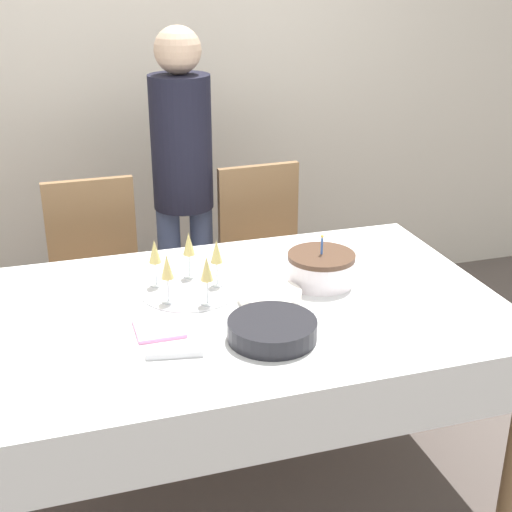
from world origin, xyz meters
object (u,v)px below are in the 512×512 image
at_px(dining_chair_far_right, 266,259).
at_px(champagne_tray, 188,273).
at_px(dining_chair_far_left, 98,279).
at_px(birthday_cake, 321,268).
at_px(plate_stack_main, 272,330).
at_px(plate_stack_dessert, 270,296).
at_px(person_standing, 182,169).

relative_size(dining_chair_far_right, champagne_tray, 2.74).
bearing_deg(dining_chair_far_left, birthday_cake, -47.35).
bearing_deg(birthday_cake, plate_stack_main, -131.32).
relative_size(plate_stack_dessert, person_standing, 0.14).
xyz_separation_m(champagne_tray, plate_stack_dessert, (0.25, -0.15, -0.05)).
distance_m(dining_chair_far_right, plate_stack_dessert, 0.96).
relative_size(birthday_cake, plate_stack_dessert, 1.11).
bearing_deg(person_standing, birthday_cake, -72.96).
distance_m(champagne_tray, person_standing, 0.93).
height_order(dining_chair_far_right, plate_stack_main, dining_chair_far_right).
height_order(dining_chair_far_right, birthday_cake, dining_chair_far_right).
height_order(champagne_tray, plate_stack_main, champagne_tray).
bearing_deg(dining_chair_far_left, plate_stack_dessert, -59.58).
relative_size(plate_stack_main, plate_stack_dessert, 1.27).
relative_size(dining_chair_far_left, dining_chair_far_right, 1.00).
height_order(dining_chair_far_left, person_standing, person_standing).
relative_size(dining_chair_far_left, person_standing, 0.60).
height_order(dining_chair_far_left, plate_stack_dessert, dining_chair_far_left).
xyz_separation_m(birthday_cake, champagne_tray, (-0.47, 0.07, 0.01)).
xyz_separation_m(dining_chair_far_left, person_standing, (0.44, 0.17, 0.43)).
bearing_deg(dining_chair_far_right, plate_stack_dessert, -107.27).
distance_m(dining_chair_far_left, plate_stack_main, 1.26).
bearing_deg(champagne_tray, plate_stack_main, -67.03).
height_order(champagne_tray, person_standing, person_standing).
height_order(birthday_cake, plate_stack_dessert, birthday_cake).
distance_m(dining_chair_far_left, birthday_cake, 1.13).
bearing_deg(birthday_cake, dining_chair_far_right, 86.13).
bearing_deg(dining_chair_far_left, champagne_tray, -69.97).
distance_m(birthday_cake, plate_stack_dessert, 0.24).
bearing_deg(champagne_tray, person_standing, 79.18).
xyz_separation_m(dining_chair_far_right, plate_stack_main, (-0.35, -1.14, 0.27)).
relative_size(dining_chair_far_right, plate_stack_main, 3.46).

